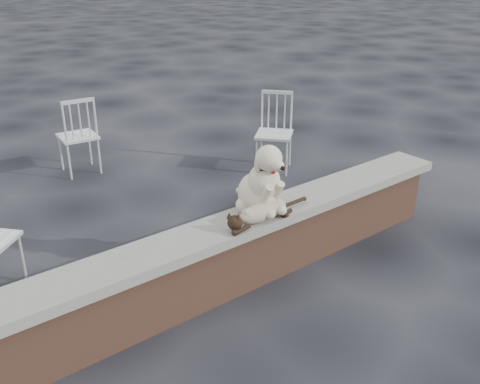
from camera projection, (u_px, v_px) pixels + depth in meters
ground at (148, 323)px, 3.94m from camera, size 60.00×60.00×0.00m
brick_wall at (146, 295)px, 3.84m from camera, size 6.00×0.30×0.50m
capstone at (143, 260)px, 3.72m from camera, size 6.20×0.40×0.08m
dog at (258, 176)px, 4.20m from camera, size 0.40×0.52×0.60m
cat at (262, 211)px, 4.14m from camera, size 0.99×0.26×0.17m
chair_d at (274, 133)px, 6.50m from camera, size 0.79×0.79×0.94m
chair_c at (78, 135)px, 6.43m from camera, size 0.62×0.62×0.94m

